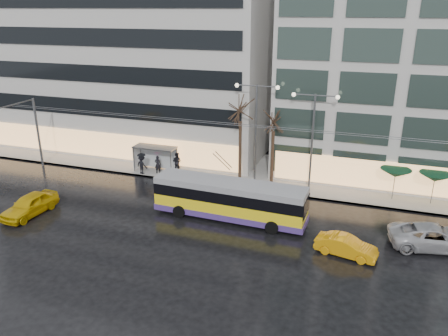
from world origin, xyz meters
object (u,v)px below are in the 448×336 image
at_px(bus_shelter, 153,153).
at_px(street_lamp_near, 256,121).
at_px(taxi_a, 30,205).
at_px(trolleybus, 229,201).

bearing_deg(bus_shelter, street_lamp_near, 0.63).
relative_size(bus_shelter, taxi_a, 0.87).
xyz_separation_m(trolleybus, taxi_a, (-15.04, -4.44, -0.66)).
distance_m(bus_shelter, taxi_a, 12.73).
xyz_separation_m(bus_shelter, street_lamp_near, (10.38, 0.11, 4.03)).
height_order(bus_shelter, street_lamp_near, street_lamp_near).
xyz_separation_m(trolleybus, street_lamp_near, (0.00, 7.46, 4.51)).
height_order(trolleybus, bus_shelter, trolleybus).
distance_m(bus_shelter, street_lamp_near, 11.14).
height_order(trolleybus, street_lamp_near, street_lamp_near).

